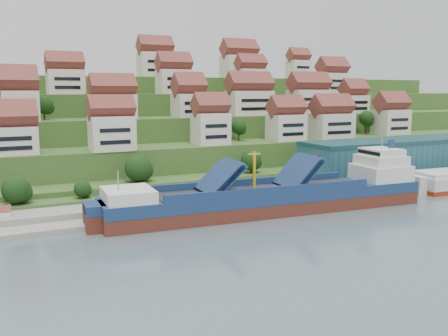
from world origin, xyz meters
TOP-DOWN VIEW (x-y plane):
  - ground at (0.00, 0.00)m, footprint 300.00×300.00m
  - quay at (20.00, 15.00)m, footprint 180.00×14.00m
  - hillside at (0.00, 103.55)m, footprint 260.00×128.00m
  - hillside_village at (1.23, 59.32)m, footprint 154.50×62.99m
  - hillside_trees at (-15.32, 39.59)m, footprint 139.98×62.23m
  - warehouse at (52.00, 17.00)m, footprint 60.00×15.00m
  - flagpole at (18.11, 10.00)m, footprint 1.28×0.16m
  - cargo_ship at (0.11, -0.49)m, footprint 72.67×15.89m

SIDE VIEW (x-z plane):
  - ground at x=0.00m, z-range 0.00..0.00m
  - quay at x=20.00m, z-range 0.00..2.20m
  - cargo_ship at x=0.11m, z-range -4.87..11.04m
  - flagpole at x=18.11m, z-range 2.88..10.88m
  - warehouse at x=52.00m, z-range 2.20..12.20m
  - hillside at x=0.00m, z-range -4.84..26.16m
  - hillside_trees at x=-15.32m, z-range -0.73..29.06m
  - hillside_village at x=1.23m, z-range 9.40..38.46m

